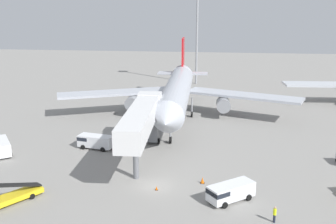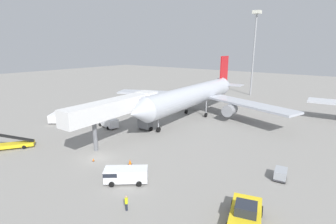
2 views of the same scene
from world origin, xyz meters
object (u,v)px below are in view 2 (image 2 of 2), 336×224
(service_van_far_right, at_px, (108,122))
(ground_crew_worker_foreground, at_px, (126,203))
(pushback_tug, at_px, (245,215))
(airplane_at_gate, at_px, (195,95))
(service_van_far_left, at_px, (125,174))
(baggage_cart_near_right, at_px, (281,174))
(jet_bridge, at_px, (120,108))
(apron_light_mast, at_px, (255,39))
(safety_cone_bravo, at_px, (93,160))
(belt_loader_truck, at_px, (10,144))
(safety_cone_alpha, at_px, (130,162))
(service_van_rear_left, at_px, (58,116))

(service_van_far_right, bearing_deg, ground_crew_worker_foreground, -36.38)
(pushback_tug, xyz_separation_m, service_van_far_right, (-34.17, 12.31, 0.02))
(airplane_at_gate, relative_size, service_van_far_left, 8.73)
(pushback_tug, relative_size, ground_crew_worker_foreground, 3.69)
(baggage_cart_near_right, bearing_deg, ground_crew_worker_foreground, -124.41)
(airplane_at_gate, relative_size, service_van_far_right, 8.59)
(airplane_at_gate, distance_m, ground_crew_worker_foreground, 38.59)
(airplane_at_gate, xyz_separation_m, pushback_tug, (24.05, -30.77, -4.06))
(baggage_cart_near_right, bearing_deg, jet_bridge, -175.47)
(apron_light_mast, bearing_deg, service_van_far_left, -83.10)
(safety_cone_bravo, distance_m, apron_light_mast, 68.97)
(belt_loader_truck, height_order, apron_light_mast, apron_light_mast)
(baggage_cart_near_right, bearing_deg, safety_cone_alpha, -155.45)
(pushback_tug, xyz_separation_m, safety_cone_alpha, (-17.80, 2.59, -0.74))
(jet_bridge, bearing_deg, apron_light_mast, 86.73)
(baggage_cart_near_right, height_order, safety_cone_alpha, baggage_cart_near_right)
(airplane_at_gate, relative_size, safety_cone_bravo, 96.88)
(pushback_tug, relative_size, belt_loader_truck, 0.89)
(service_van_far_right, bearing_deg, jet_bridge, -23.54)
(ground_crew_worker_foreground, distance_m, apron_light_mast, 74.85)
(pushback_tug, xyz_separation_m, belt_loader_truck, (-37.74, -5.19, -0.34))
(service_van_far_right, bearing_deg, airplane_at_gate, 61.26)
(apron_light_mast, bearing_deg, jet_bridge, -93.27)
(service_van_far_right, bearing_deg, service_van_rear_left, -162.39)
(baggage_cart_near_right, height_order, apron_light_mast, apron_light_mast)
(airplane_at_gate, xyz_separation_m, safety_cone_bravo, (1.19, -30.70, -4.94))
(belt_loader_truck, bearing_deg, baggage_cart_near_right, 22.89)
(service_van_far_right, xyz_separation_m, service_van_far_left, (19.47, -13.64, -0.03))
(jet_bridge, bearing_deg, baggage_cart_near_right, 4.53)
(airplane_at_gate, relative_size, ground_crew_worker_foreground, 27.86)
(airplane_at_gate, distance_m, service_van_rear_left, 32.06)
(airplane_at_gate, height_order, ground_crew_worker_foreground, airplane_at_gate)
(service_van_rear_left, bearing_deg, baggage_cart_near_right, 3.14)
(apron_light_mast, bearing_deg, airplane_at_gate, -91.85)
(service_van_far_right, distance_m, baggage_cart_near_right, 34.69)
(pushback_tug, height_order, baggage_cart_near_right, pushback_tug)
(safety_cone_alpha, bearing_deg, service_van_far_left, -51.71)
(belt_loader_truck, distance_m, service_van_far_right, 17.87)
(pushback_tug, distance_m, ground_crew_worker_foreground, 11.70)
(jet_bridge, bearing_deg, service_van_far_right, 156.46)
(apron_light_mast, bearing_deg, pushback_tug, -70.98)
(airplane_at_gate, relative_size, apron_light_mast, 1.69)
(belt_loader_truck, bearing_deg, pushback_tug, 7.83)
(apron_light_mast, bearing_deg, ground_crew_worker_foreground, -80.18)
(airplane_at_gate, xyz_separation_m, service_van_rear_left, (-22.57, -22.41, -4.02))
(ground_crew_worker_foreground, bearing_deg, service_van_rear_left, 159.53)
(baggage_cart_near_right, bearing_deg, service_van_rear_left, -176.86)
(airplane_at_gate, height_order, apron_light_mast, apron_light_mast)
(pushback_tug, bearing_deg, service_van_rear_left, 169.83)
(service_van_rear_left, bearing_deg, service_van_far_right, 17.61)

